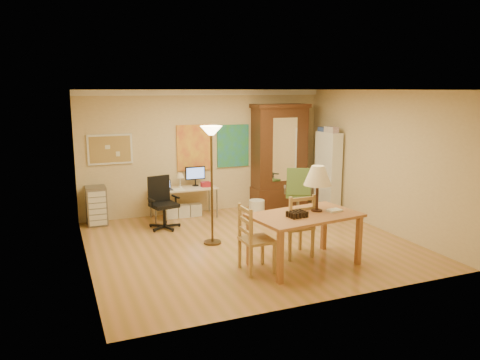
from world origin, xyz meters
name	(u,v)px	position (x,y,z in m)	size (l,w,h in m)	color
floor	(249,243)	(0.00, 0.00, 0.00)	(5.50, 5.50, 0.00)	#A27739
crown_molding	(205,92)	(0.00, 2.46, 2.64)	(5.50, 0.08, 0.12)	white
corkboard	(110,149)	(-2.05, 2.47, 1.50)	(0.90, 0.04, 0.62)	#A28A4C
art_panel_left	(195,148)	(-0.25, 2.47, 1.45)	(0.80, 0.04, 1.00)	yellow
art_panel_right	(233,146)	(0.65, 2.47, 1.45)	(0.75, 0.04, 0.95)	teal
dining_table	(310,203)	(0.49, -1.22, 0.98)	(1.76, 1.20, 1.54)	brown
ladder_chair_back	(297,227)	(0.47, -0.87, 0.49)	(0.50, 0.47, 1.06)	tan
ladder_chair_left	(255,241)	(-0.43, -1.21, 0.48)	(0.46, 0.48, 1.03)	tan
torchiere_lamp	(211,150)	(-0.61, 0.26, 1.68)	(0.38, 0.38, 2.09)	#43321A
computer_desk	(184,199)	(-0.60, 2.15, 0.39)	(1.41, 0.62, 1.07)	#C7AC92
office_chair_black	(163,215)	(-1.20, 1.50, 0.28)	(0.63, 0.63, 1.03)	black
office_chair_green	(298,205)	(1.60, 1.13, 0.30)	(0.69, 0.69, 1.12)	slate
drawer_cart	(96,206)	(-2.40, 2.26, 0.39)	(0.39, 0.47, 0.78)	slate
armoire	(279,163)	(1.70, 2.24, 1.04)	(1.29, 0.61, 2.38)	#391E0F
bookshelf	(328,172)	(2.55, 1.49, 0.88)	(0.27, 0.71, 1.78)	white
wastebin	(257,210)	(0.77, 1.40, 0.21)	(0.33, 0.33, 0.42)	silver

